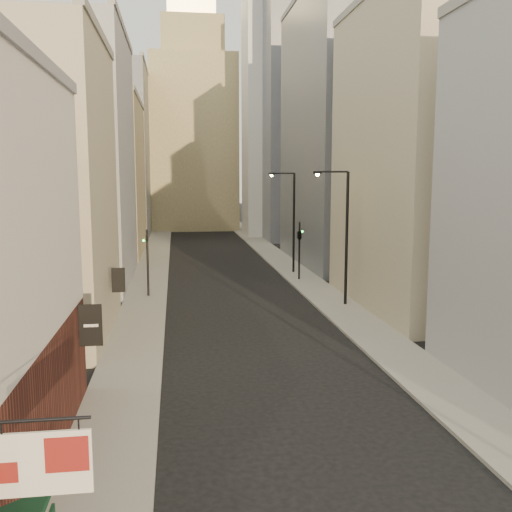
% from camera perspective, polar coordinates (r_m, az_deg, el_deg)
% --- Properties ---
extents(sidewalk_left, '(3.00, 140.00, 0.15)m').
position_cam_1_polar(sidewalk_left, '(61.80, -10.06, -0.26)').
color(sidewalk_left, gray).
rests_on(sidewalk_left, ground).
extents(sidewalk_right, '(3.00, 140.00, 0.15)m').
position_cam_1_polar(sidewalk_right, '(62.69, 1.90, -0.02)').
color(sidewalk_right, gray).
rests_on(sidewalk_right, ground).
extents(left_bldg_beige, '(8.00, 12.00, 16.00)m').
position_cam_1_polar(left_bldg_beige, '(33.07, -21.71, 6.03)').
color(left_bldg_beige, '#BCB08F').
rests_on(left_bldg_beige, ground).
extents(left_bldg_grey, '(8.00, 16.00, 20.00)m').
position_cam_1_polar(left_bldg_grey, '(48.77, -17.41, 9.03)').
color(left_bldg_grey, '#97989D').
rests_on(left_bldg_grey, ground).
extents(left_bldg_tan, '(8.00, 18.00, 17.00)m').
position_cam_1_polar(left_bldg_tan, '(66.59, -14.87, 7.46)').
color(left_bldg_tan, '#8F825C').
rests_on(left_bldg_tan, ground).
extents(left_bldg_wingrid, '(8.00, 20.00, 24.00)m').
position_cam_1_polar(left_bldg_wingrid, '(86.55, -13.39, 9.89)').
color(left_bldg_wingrid, gray).
rests_on(left_bldg_wingrid, ground).
extents(right_bldg_beige, '(8.00, 16.00, 20.00)m').
position_cam_1_polar(right_bldg_beige, '(39.65, 16.38, 9.40)').
color(right_bldg_beige, '#BCB08F').
rests_on(right_bldg_beige, ground).
extents(right_bldg_wingrid, '(8.00, 20.00, 26.00)m').
position_cam_1_polar(right_bldg_wingrid, '(58.60, 8.25, 12.01)').
color(right_bldg_wingrid, gray).
rests_on(right_bldg_wingrid, ground).
extents(highrise, '(21.00, 23.00, 51.20)m').
position_cam_1_polar(highrise, '(88.65, 7.01, 18.89)').
color(highrise, gray).
rests_on(highrise, ground).
extents(clock_tower, '(14.00, 14.00, 44.90)m').
position_cam_1_polar(clock_tower, '(98.59, -6.30, 13.08)').
color(clock_tower, '#8F825C').
rests_on(clock_tower, ground).
extents(white_tower, '(8.00, 8.00, 41.50)m').
position_cam_1_polar(white_tower, '(85.90, 1.60, 14.54)').
color(white_tower, silver).
rests_on(white_tower, ground).
extents(streetlamp_mid, '(2.38, 0.64, 9.16)m').
position_cam_1_polar(streetlamp_mid, '(38.73, 8.72, 2.60)').
color(streetlamp_mid, black).
rests_on(streetlamp_mid, ground).
extents(streetlamp_far, '(2.37, 0.62, 9.12)m').
position_cam_1_polar(streetlamp_far, '(51.47, 3.54, 3.97)').
color(streetlamp_far, black).
rests_on(streetlamp_far, ground).
extents(traffic_light_left, '(0.61, 0.56, 5.00)m').
position_cam_1_polar(traffic_light_left, '(41.94, -10.82, 0.81)').
color(traffic_light_left, black).
rests_on(traffic_light_left, ground).
extents(traffic_light_right, '(0.66, 0.66, 5.00)m').
position_cam_1_polar(traffic_light_right, '(48.00, 4.37, 2.06)').
color(traffic_light_right, black).
rests_on(traffic_light_right, ground).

